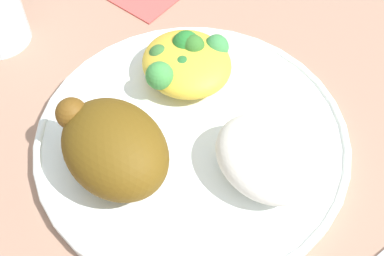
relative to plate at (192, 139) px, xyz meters
The scene contains 5 objects.
ground_plane 0.01m from the plate, ahead, with size 2.00×2.00×0.00m, color #9E755F.
plate is the anchor object (origin of this frame).
roasted_chicken 0.09m from the plate, 80.37° to the left, with size 0.11×0.08×0.06m.
rice_pile 0.08m from the plate, 161.31° to the right, with size 0.10×0.08×0.04m, color white.
mac_cheese_with_broccoli 0.08m from the plate, 33.92° to the right, with size 0.09×0.10×0.04m.
Camera 1 is at (-0.22, 0.18, 0.41)m, focal length 48.35 mm.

